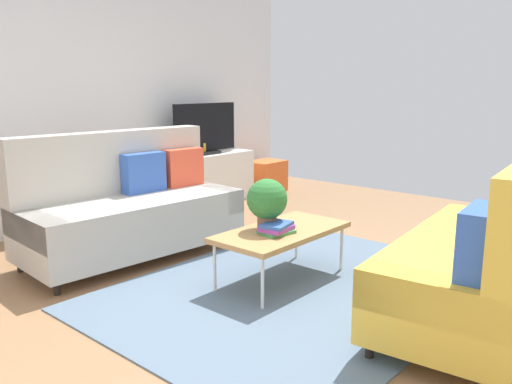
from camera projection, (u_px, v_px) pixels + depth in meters
The scene contains 18 objects.
ground_plane at pixel (280, 283), 4.04m from camera, with size 7.68×7.68×0.00m, color #936B47.
wall_far at pixel (75, 90), 5.55m from camera, with size 6.40×0.12×2.90m, color silver.
area_rug at pixel (298, 289), 3.92m from camera, with size 2.90×2.20×0.01m, color slate.
couch_beige at pixel (130, 207), 4.63m from camera, with size 1.95×0.97×1.10m.
couch_green at pixel (487, 257), 3.30m from camera, with size 1.98×1.04×1.10m.
coffee_table at pixel (282, 233), 4.00m from camera, with size 1.10×0.56×0.42m.
tv_console at pixel (205, 179), 6.70m from camera, with size 1.40×0.44×0.64m, color silver.
tv at pixel (205, 130), 6.56m from camera, with size 1.00×0.20×0.64m.
storage_trunk at pixel (266, 176), 7.47m from camera, with size 0.52×0.40×0.44m, color orange.
potted_plant at pixel (267, 201), 3.94m from camera, with size 0.31×0.31×0.40m.
table_book_0 at pixel (277, 232), 3.88m from camera, with size 0.24×0.18×0.02m, color #3F8C4C.
table_book_1 at pixel (277, 228), 3.88m from camera, with size 0.24×0.18×0.03m, color purple.
table_book_2 at pixel (277, 225), 3.87m from camera, with size 0.24×0.18×0.03m, color #3359B2.
vase_0 at pixel (166, 150), 6.22m from camera, with size 0.09×0.09×0.20m, color #33B29E.
vase_1 at pixel (176, 150), 6.33m from camera, with size 0.12×0.12×0.17m, color #33B29E.
bottle_0 at pixel (192, 149), 6.40m from camera, with size 0.05×0.05×0.19m, color #262626.
bottle_1 at pixel (198, 146), 6.47m from camera, with size 0.06×0.06×0.23m, color #3359B2.
bottle_2 at pixel (204, 149), 6.56m from camera, with size 0.04×0.04×0.15m, color gold.
Camera 1 is at (-3.00, -2.36, 1.51)m, focal length 36.61 mm.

